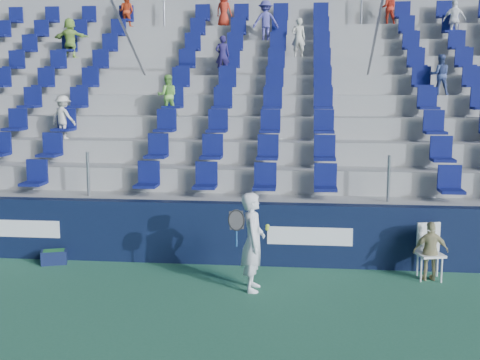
% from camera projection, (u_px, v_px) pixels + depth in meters
% --- Properties ---
extents(ground, '(70.00, 70.00, 0.00)m').
position_uv_depth(ground, '(205.00, 326.00, 8.63)').
color(ground, '#2D694B').
rests_on(ground, ground).
extents(sponsor_wall, '(24.00, 0.32, 1.20)m').
position_uv_depth(sponsor_wall, '(232.00, 233.00, 11.63)').
color(sponsor_wall, black).
rests_on(sponsor_wall, ground).
extents(grandstand, '(24.00, 8.17, 6.63)m').
position_uv_depth(grandstand, '(254.00, 134.00, 16.40)').
color(grandstand, gray).
rests_on(grandstand, ground).
extents(tennis_player, '(0.69, 0.65, 1.67)m').
position_uv_depth(tennis_player, '(253.00, 242.00, 10.06)').
color(tennis_player, silver).
rests_on(tennis_player, ground).
extents(line_judge_chair, '(0.53, 0.55, 0.99)m').
position_uv_depth(line_judge_chair, '(429.00, 247.00, 10.76)').
color(line_judge_chair, white).
rests_on(line_judge_chair, ground).
extents(line_judge, '(0.64, 0.32, 1.06)m').
position_uv_depth(line_judge, '(431.00, 251.00, 10.62)').
color(line_judge, tan).
rests_on(line_judge, ground).
extents(ball_bin, '(0.55, 0.45, 0.27)m').
position_uv_depth(ball_bin, '(54.00, 256.00, 11.67)').
color(ball_bin, '#0F183A').
rests_on(ball_bin, ground).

